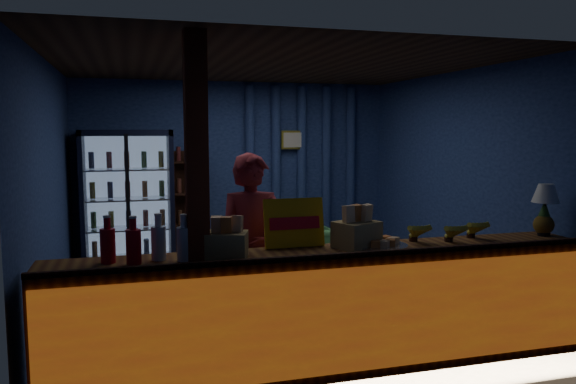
% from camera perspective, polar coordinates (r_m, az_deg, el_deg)
% --- Properties ---
extents(ground, '(4.60, 4.60, 0.00)m').
position_cam_1_polar(ground, '(6.46, -1.54, -10.77)').
color(ground, '#515154').
rests_on(ground, ground).
extents(room_walls, '(4.60, 4.60, 4.60)m').
position_cam_1_polar(room_walls, '(6.18, -1.59, 3.28)').
color(room_walls, navy).
rests_on(room_walls, ground).
extents(counter, '(4.40, 0.57, 0.99)m').
position_cam_1_polar(counter, '(4.57, 4.49, -11.79)').
color(counter, brown).
rests_on(counter, ground).
extents(support_post, '(0.16, 0.16, 2.60)m').
position_cam_1_polar(support_post, '(4.15, -9.19, -2.01)').
color(support_post, maroon).
rests_on(support_post, ground).
extents(beverage_cooler, '(1.20, 0.62, 1.90)m').
position_cam_1_polar(beverage_cooler, '(7.96, -15.94, -0.88)').
color(beverage_cooler, black).
rests_on(beverage_cooler, ground).
extents(bottle_shelf, '(0.50, 0.28, 1.60)m').
position_cam_1_polar(bottle_shelf, '(8.16, -9.93, -1.55)').
color(bottle_shelf, '#341810').
rests_on(bottle_shelf, ground).
extents(curtain_folds, '(1.74, 0.14, 2.50)m').
position_cam_1_polar(curtain_folds, '(8.53, 1.39, 2.30)').
color(curtain_folds, navy).
rests_on(curtain_folds, room_walls).
extents(framed_picture, '(0.36, 0.04, 0.28)m').
position_cam_1_polar(framed_picture, '(8.42, 0.51, 5.31)').
color(framed_picture, gold).
rests_on(framed_picture, room_walls).
extents(shopkeeper, '(0.66, 0.47, 1.70)m').
position_cam_1_polar(shopkeeper, '(4.95, -3.63, -5.90)').
color(shopkeeper, maroon).
rests_on(shopkeeper, ground).
extents(green_chair, '(0.63, 0.64, 0.56)m').
position_cam_1_polar(green_chair, '(7.82, 2.21, -5.63)').
color(green_chair, '#59B35F').
rests_on(green_chair, ground).
extents(side_table, '(0.64, 0.50, 0.64)m').
position_cam_1_polar(side_table, '(7.87, -2.89, -5.62)').
color(side_table, '#341810').
rests_on(side_table, ground).
extents(yellow_sign, '(0.50, 0.10, 0.40)m').
position_cam_1_polar(yellow_sign, '(4.54, 0.62, -3.15)').
color(yellow_sign, '#DBA40B').
rests_on(yellow_sign, counter).
extents(soda_bottles, '(0.64, 0.19, 0.34)m').
position_cam_1_polar(soda_bottles, '(4.17, -14.20, -5.04)').
color(soda_bottles, red).
rests_on(soda_bottles, counter).
extents(snack_box_left, '(0.41, 0.38, 0.35)m').
position_cam_1_polar(snack_box_left, '(4.57, 6.99, -4.10)').
color(snack_box_left, tan).
rests_on(snack_box_left, counter).
extents(snack_box_centre, '(0.36, 0.32, 0.31)m').
position_cam_1_polar(snack_box_centre, '(4.21, -6.22, -5.16)').
color(snack_box_centre, tan).
rests_on(snack_box_centre, counter).
extents(pastry_tray, '(0.46, 0.46, 0.07)m').
position_cam_1_polar(pastry_tray, '(4.62, 9.29, -5.26)').
color(pastry_tray, silver).
rests_on(pastry_tray, counter).
extents(banana_bunches, '(0.82, 0.31, 0.18)m').
position_cam_1_polar(banana_bunches, '(4.99, 15.89, -3.81)').
color(banana_bunches, gold).
rests_on(banana_bunches, counter).
extents(table_lamp, '(0.24, 0.24, 0.47)m').
position_cam_1_polar(table_lamp, '(5.50, 24.71, -0.31)').
color(table_lamp, black).
rests_on(table_lamp, counter).
extents(pineapple, '(0.18, 0.18, 0.31)m').
position_cam_1_polar(pineapple, '(5.54, 24.55, -2.74)').
color(pineapple, olive).
rests_on(pineapple, counter).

